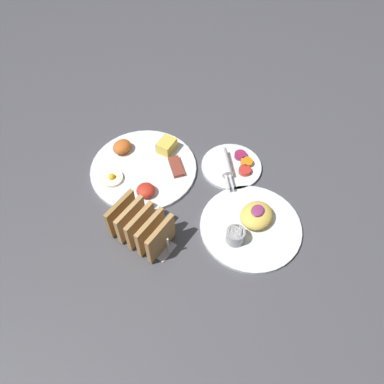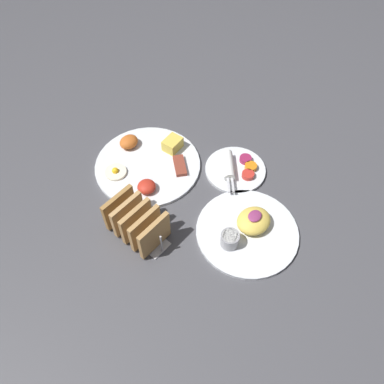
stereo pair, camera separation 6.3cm
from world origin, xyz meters
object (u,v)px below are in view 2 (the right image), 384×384
(plate_condiments, at_px, (235,169))
(toast_rack, at_px, (137,222))
(plate_breakfast, at_px, (148,163))
(plate_foreground, at_px, (247,229))

(plate_condiments, distance_m, toast_rack, 0.34)
(plate_breakfast, xyz_separation_m, toast_rack, (-0.18, -0.15, 0.04))
(plate_condiments, bearing_deg, plate_breakfast, 125.87)
(plate_condiments, height_order, toast_rack, toast_rack)
(plate_condiments, bearing_deg, plate_foreground, -134.69)
(toast_rack, bearing_deg, plate_foreground, -49.27)
(plate_breakfast, bearing_deg, plate_condiments, -54.13)
(plate_condiments, distance_m, plate_foreground, 0.21)
(plate_breakfast, relative_size, toast_rack, 1.75)
(plate_foreground, bearing_deg, toast_rack, 130.73)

